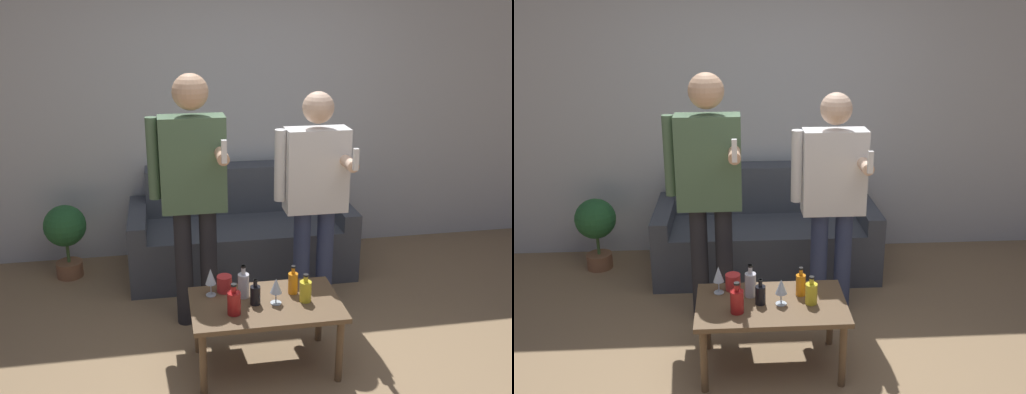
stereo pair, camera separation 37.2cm
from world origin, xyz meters
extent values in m
plane|color=#997A56|center=(0.00, 0.00, 0.00)|extent=(16.00, 16.00, 0.00)
cube|color=silver|center=(0.00, 2.14, 1.35)|extent=(8.00, 0.06, 2.70)
cube|color=#474C56|center=(-0.01, 1.55, 0.22)|extent=(1.53, 0.59, 0.43)
cube|color=#474C56|center=(-0.01, 1.96, 0.42)|extent=(1.53, 0.23, 0.84)
cube|color=#474C56|center=(-0.85, 1.66, 0.29)|extent=(0.14, 0.82, 0.57)
cube|color=#474C56|center=(0.83, 1.66, 0.29)|extent=(0.14, 0.82, 0.57)
cube|color=brown|center=(-0.06, 0.28, 0.43)|extent=(0.91, 0.54, 0.03)
cylinder|color=brown|center=(-0.46, 0.06, 0.21)|extent=(0.04, 0.04, 0.41)
cylinder|color=brown|center=(0.35, 0.06, 0.21)|extent=(0.04, 0.04, 0.41)
cylinder|color=brown|center=(-0.46, 0.50, 0.21)|extent=(0.04, 0.04, 0.41)
cylinder|color=brown|center=(0.35, 0.50, 0.21)|extent=(0.04, 0.04, 0.41)
cylinder|color=yellow|center=(0.18, 0.26, 0.51)|extent=(0.07, 0.07, 0.13)
cylinder|color=yellow|center=(0.18, 0.26, 0.60)|extent=(0.03, 0.03, 0.05)
cylinder|color=black|center=(0.18, 0.26, 0.62)|extent=(0.03, 0.03, 0.01)
cylinder|color=silver|center=(-0.18, 0.37, 0.52)|extent=(0.07, 0.07, 0.15)
cylinder|color=silver|center=(-0.18, 0.37, 0.62)|extent=(0.03, 0.03, 0.06)
cylinder|color=black|center=(-0.18, 0.37, 0.65)|extent=(0.03, 0.03, 0.01)
cylinder|color=orange|center=(0.13, 0.37, 0.51)|extent=(0.06, 0.06, 0.13)
cylinder|color=orange|center=(0.13, 0.37, 0.60)|extent=(0.02, 0.02, 0.05)
cylinder|color=black|center=(0.13, 0.37, 0.62)|extent=(0.03, 0.03, 0.01)
cylinder|color=#B21E1E|center=(-0.26, 0.18, 0.51)|extent=(0.08, 0.08, 0.14)
cylinder|color=#B21E1E|center=(-0.26, 0.18, 0.61)|extent=(0.03, 0.03, 0.05)
cylinder|color=black|center=(-0.26, 0.18, 0.63)|extent=(0.03, 0.03, 0.01)
cylinder|color=black|center=(-0.12, 0.27, 0.50)|extent=(0.06, 0.06, 0.12)
cylinder|color=black|center=(-0.12, 0.27, 0.58)|extent=(0.02, 0.02, 0.04)
cylinder|color=black|center=(-0.12, 0.27, 0.60)|extent=(0.03, 0.03, 0.01)
cylinder|color=silver|center=(-0.37, 0.43, 0.45)|extent=(0.06, 0.06, 0.01)
cylinder|color=silver|center=(-0.37, 0.43, 0.49)|extent=(0.01, 0.01, 0.07)
cone|color=silver|center=(-0.37, 0.43, 0.57)|extent=(0.07, 0.07, 0.10)
cylinder|color=silver|center=(0.00, 0.26, 0.45)|extent=(0.07, 0.07, 0.01)
cylinder|color=silver|center=(0.00, 0.26, 0.48)|extent=(0.01, 0.01, 0.07)
cone|color=silver|center=(0.00, 0.26, 0.56)|extent=(0.07, 0.07, 0.09)
cylinder|color=red|center=(-0.29, 0.46, 0.50)|extent=(0.09, 0.09, 0.10)
cylinder|color=#232328|center=(-0.52, 0.89, 0.42)|extent=(0.12, 0.12, 0.84)
cylinder|color=#232328|center=(-0.35, 0.89, 0.42)|extent=(0.12, 0.12, 0.84)
cube|color=#4C6B4C|center=(-0.43, 0.89, 1.16)|extent=(0.43, 0.19, 0.63)
sphere|color=tan|center=(-0.43, 0.89, 1.63)|extent=(0.23, 0.23, 0.23)
cylinder|color=#4C6B4C|center=(-0.68, 0.89, 1.21)|extent=(0.08, 0.08, 0.54)
cylinder|color=tan|center=(-0.26, 0.75, 1.25)|extent=(0.08, 0.28, 0.08)
cube|color=white|center=(-0.26, 0.58, 1.31)|extent=(0.03, 0.03, 0.14)
cylinder|color=navy|center=(0.33, 0.92, 0.39)|extent=(0.12, 0.12, 0.78)
cylinder|color=navy|center=(0.50, 0.92, 0.39)|extent=(0.12, 0.12, 0.78)
cube|color=white|center=(0.41, 0.92, 1.07)|extent=(0.43, 0.19, 0.58)
sphere|color=beige|center=(0.41, 0.92, 1.50)|extent=(0.21, 0.21, 0.21)
cylinder|color=white|center=(0.16, 0.92, 1.11)|extent=(0.08, 0.08, 0.49)
cylinder|color=beige|center=(0.58, 0.79, 1.15)|extent=(0.08, 0.27, 0.08)
cube|color=white|center=(0.58, 0.63, 1.21)|extent=(0.03, 0.03, 0.14)
cylinder|color=#936042|center=(-1.43, 1.77, 0.06)|extent=(0.21, 0.21, 0.13)
cylinder|color=#476B38|center=(-1.43, 1.77, 0.23)|extent=(0.03, 0.03, 0.20)
sphere|color=#286633|center=(-1.43, 1.77, 0.45)|extent=(0.34, 0.34, 0.34)
camera|label=1|loc=(-0.63, -2.70, 2.16)|focal=40.00mm
camera|label=2|loc=(-0.26, -2.75, 2.16)|focal=40.00mm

